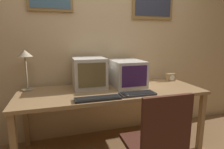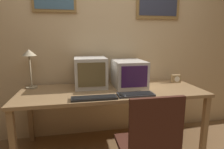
# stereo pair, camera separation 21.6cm
# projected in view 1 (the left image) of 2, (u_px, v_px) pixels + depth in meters

# --- Properties ---
(wall_back) EXTENTS (8.00, 0.08, 2.60)m
(wall_back) POSITION_uv_depth(u_px,v_px,m) (103.00, 40.00, 2.51)
(wall_back) COLOR #D1B284
(wall_back) RESTS_ON ground_plane
(desk) EXTENTS (2.12, 0.78, 0.74)m
(desk) POSITION_uv_depth(u_px,v_px,m) (112.00, 95.00, 2.21)
(desk) COLOR #99754C
(desk) RESTS_ON ground_plane
(monitor_left) EXTENTS (0.38, 0.39, 0.36)m
(monitor_left) POSITION_uv_depth(u_px,v_px,m) (89.00, 73.00, 2.27)
(monitor_left) COLOR beige
(monitor_left) RESTS_ON desk
(monitor_right) EXTENTS (0.37, 0.48, 0.32)m
(monitor_right) POSITION_uv_depth(u_px,v_px,m) (127.00, 73.00, 2.36)
(monitor_right) COLOR beige
(monitor_right) RESTS_ON desk
(keyboard_main) EXTENTS (0.46, 0.13, 0.03)m
(keyboard_main) POSITION_uv_depth(u_px,v_px,m) (98.00, 98.00, 1.84)
(keyboard_main) COLOR black
(keyboard_main) RESTS_ON desk
(keyboard_side) EXTENTS (0.38, 0.16, 0.03)m
(keyboard_side) POSITION_uv_depth(u_px,v_px,m) (137.00, 94.00, 2.00)
(keyboard_side) COLOR #333338
(keyboard_side) RESTS_ON desk
(mouse_near_keyboard) EXTENTS (0.07, 0.11, 0.04)m
(mouse_near_keyboard) POSITION_uv_depth(u_px,v_px,m) (125.00, 95.00, 1.93)
(mouse_near_keyboard) COLOR black
(mouse_near_keyboard) RESTS_ON desk
(desk_clock) EXTENTS (0.12, 0.07, 0.10)m
(desk_clock) POSITION_uv_depth(u_px,v_px,m) (171.00, 77.00, 2.63)
(desk_clock) COLOR #A38456
(desk_clock) RESTS_ON desk
(desk_lamp) EXTENTS (0.17, 0.17, 0.47)m
(desk_lamp) POSITION_uv_depth(u_px,v_px,m) (25.00, 59.00, 2.11)
(desk_lamp) COLOR tan
(desk_lamp) RESTS_ON desk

